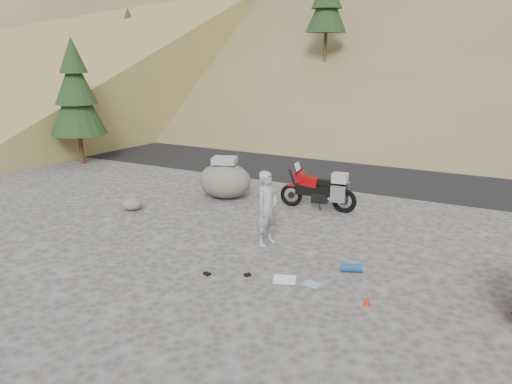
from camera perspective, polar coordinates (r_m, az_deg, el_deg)
ground at (r=12.02m, az=2.68°, el=-6.32°), size 140.00×140.00×0.00m
road at (r=20.19m, az=13.38°, el=2.54°), size 120.00×7.00×0.05m
conifer_verge at (r=21.43m, az=-19.91°, el=10.64°), size 2.20×2.20×5.04m
motorcycle at (r=14.69m, az=7.47°, el=0.18°), size 2.31×0.78×1.38m
man at (r=12.22m, az=1.27°, el=-5.93°), size 0.58×0.75×1.82m
boulder at (r=15.82m, az=-3.58°, el=1.36°), size 1.83×1.60×1.28m
small_rock at (r=15.10m, az=-14.04°, el=-1.34°), size 0.74×0.70×0.36m
gear_white_cloth at (r=10.43m, az=3.28°, el=-9.94°), size 0.57×0.54×0.02m
gear_blue_mat at (r=10.92m, az=10.89°, el=-8.51°), size 0.48×0.32×0.18m
gear_funnel at (r=9.65m, az=12.58°, el=-12.06°), size 0.18×0.18×0.18m
gear_glove_a at (r=10.67m, az=-5.62°, el=-9.28°), size 0.17×0.15×0.04m
gear_glove_b at (r=10.58m, az=-1.00°, el=-9.44°), size 0.16×0.17×0.04m
gear_blue_cloth at (r=10.29m, az=6.37°, el=-10.42°), size 0.37×0.29×0.01m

